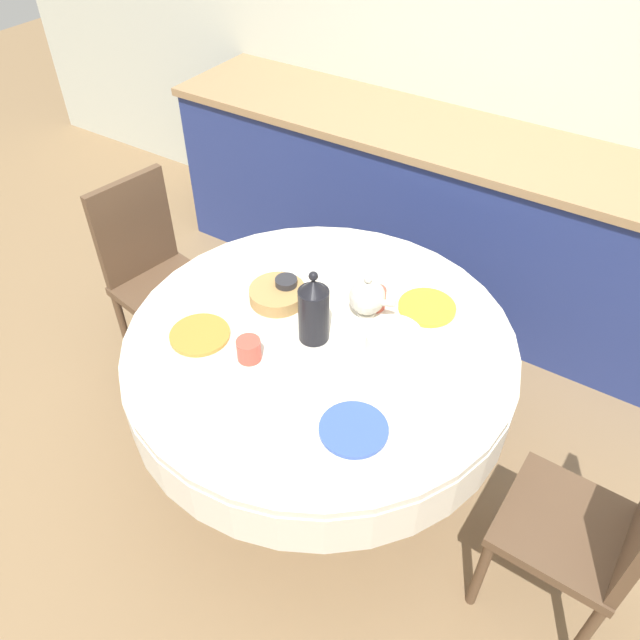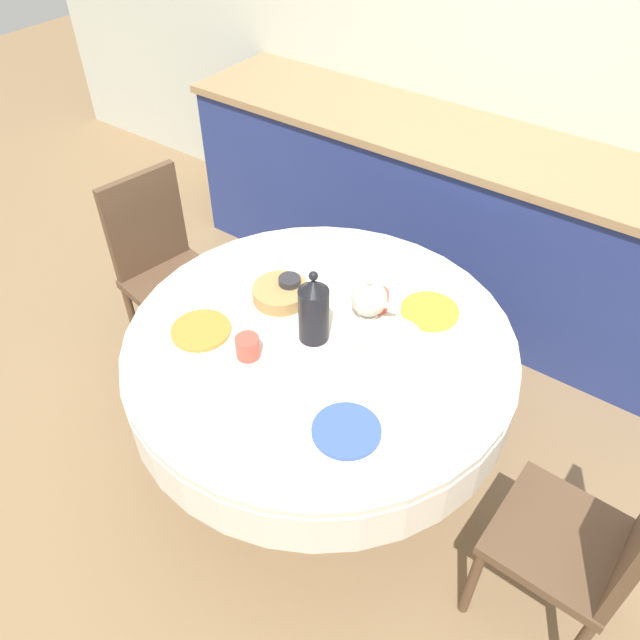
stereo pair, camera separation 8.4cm
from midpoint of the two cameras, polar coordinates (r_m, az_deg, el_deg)
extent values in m
plane|color=#8E704C|center=(2.75, -0.90, -12.92)|extent=(12.00, 12.00, 0.00)
cube|color=beige|center=(3.26, 16.99, 23.65)|extent=(7.00, 0.05, 2.60)
cube|color=navy|center=(3.34, 12.11, 8.34)|extent=(3.20, 0.60, 0.88)
cube|color=#A37F56|center=(3.11, 13.35, 15.40)|extent=(3.24, 0.64, 0.04)
cylinder|color=brown|center=(2.73, -0.90, -12.69)|extent=(0.44, 0.44, 0.04)
cylinder|color=brown|center=(2.51, -0.97, -9.15)|extent=(0.11, 0.11, 0.50)
cylinder|color=silver|center=(2.26, -1.07, -3.77)|extent=(1.38, 1.38, 0.18)
cylinder|color=silver|center=(2.18, -1.10, -1.86)|extent=(1.37, 1.37, 0.03)
cube|color=brown|center=(2.22, 20.54, -17.34)|extent=(0.41, 0.41, 0.04)
cylinder|color=brown|center=(2.33, 13.34, -21.65)|extent=(0.04, 0.04, 0.41)
cylinder|color=brown|center=(2.51, 16.78, -15.30)|extent=(0.04, 0.04, 0.41)
cylinder|color=brown|center=(2.33, 21.98, -25.21)|extent=(0.04, 0.04, 0.41)
cylinder|color=brown|center=(2.52, 24.51, -18.48)|extent=(0.04, 0.04, 0.41)
cube|color=brown|center=(2.97, -14.54, 2.68)|extent=(0.46, 0.46, 0.04)
cube|color=brown|center=(2.95, -17.48, 8.03)|extent=(0.10, 0.38, 0.48)
cylinder|color=brown|center=(3.07, -9.28, -0.38)|extent=(0.04, 0.04, 0.41)
cylinder|color=brown|center=(2.93, -14.52, -3.81)|extent=(0.04, 0.04, 0.41)
cylinder|color=brown|center=(3.29, -13.24, 2.45)|extent=(0.04, 0.04, 0.41)
cylinder|color=brown|center=(3.17, -18.25, -0.61)|extent=(0.04, 0.04, 0.41)
cylinder|color=orange|center=(2.22, -12.00, -1.34)|extent=(0.21, 0.21, 0.01)
cylinder|color=#CC4C3D|center=(2.09, -7.66, -2.73)|extent=(0.08, 0.08, 0.08)
cylinder|color=#3856AD|center=(1.90, 1.81, -9.98)|extent=(0.21, 0.21, 0.01)
cylinder|color=white|center=(1.99, 2.73, -5.12)|extent=(0.08, 0.08, 0.08)
cylinder|color=white|center=(2.49, -2.28, 5.19)|extent=(0.21, 0.21, 0.01)
cylinder|color=#28282D|center=(2.32, -4.13, 2.98)|extent=(0.08, 0.08, 0.08)
cylinder|color=yellow|center=(2.30, 8.73, 1.14)|extent=(0.21, 0.21, 0.01)
cylinder|color=#CC4C3D|center=(2.27, 3.97, 1.99)|extent=(0.08, 0.08, 0.08)
cylinder|color=black|center=(2.10, -1.72, 0.45)|extent=(0.11, 0.11, 0.21)
cone|color=black|center=(2.02, -1.80, 3.13)|extent=(0.10, 0.10, 0.05)
sphere|color=black|center=(2.00, -1.82, 4.01)|extent=(0.03, 0.03, 0.03)
cylinder|color=silver|center=(2.26, 3.17, 0.73)|extent=(0.07, 0.07, 0.01)
sphere|color=silver|center=(2.22, 3.24, 2.11)|extent=(0.13, 0.13, 0.13)
cylinder|color=silver|center=(2.19, 4.99, 1.54)|extent=(0.08, 0.02, 0.05)
sphere|color=silver|center=(2.17, 3.32, 3.72)|extent=(0.03, 0.03, 0.03)
cylinder|color=#AD844C|center=(2.31, -4.94, 2.33)|extent=(0.21, 0.21, 0.05)
cylinder|color=silver|center=(2.11, 5.60, -1.97)|extent=(0.19, 0.19, 0.08)
camera|label=1|loc=(0.04, -91.13, -1.03)|focal=35.00mm
camera|label=2|loc=(0.04, 88.87, 1.03)|focal=35.00mm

